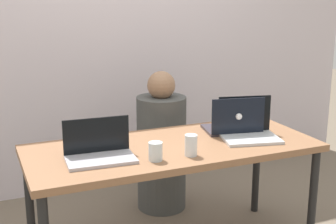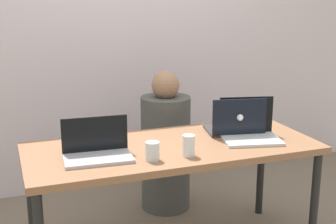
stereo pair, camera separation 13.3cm
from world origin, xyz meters
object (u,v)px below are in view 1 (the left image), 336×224
laptop_back_right (233,124)px  laptop_front_left (99,151)px  water_glass_left (156,153)px  water_glass_center (191,147)px  laptop_front_right (248,129)px  person_at_center (161,149)px

laptop_back_right → laptop_front_left: size_ratio=1.02×
laptop_back_right → laptop_front_left: (-0.90, -0.15, -0.01)m
laptop_back_right → water_glass_left: bearing=35.0°
laptop_back_right → laptop_front_left: laptop_back_right is taller
laptop_front_left → water_glass_center: laptop_front_left is taller
laptop_front_left → water_glass_left: bearing=-23.4°
laptop_front_right → water_glass_center: 0.49m
laptop_back_right → laptop_front_right: bearing=112.4°
person_at_center → laptop_front_right: 0.81m
laptop_back_right → water_glass_left: laptop_back_right is taller
person_at_center → water_glass_left: (-0.38, -0.85, 0.29)m
laptop_front_left → water_glass_center: 0.49m
person_at_center → water_glass_center: (-0.17, -0.85, 0.30)m
person_at_center → water_glass_center: size_ratio=8.79×
laptop_front_right → water_glass_left: laptop_front_right is taller
laptop_front_right → water_glass_left: 0.68m
person_at_center → laptop_front_left: person_at_center is taller
laptop_front_right → laptop_front_left: laptop_front_right is taller
person_at_center → laptop_back_right: size_ratio=2.73×
laptop_front_right → water_glass_center: bearing=-148.2°
laptop_front_right → water_glass_left: (-0.66, -0.15, -0.01)m
water_glass_left → laptop_front_left: bearing=152.9°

